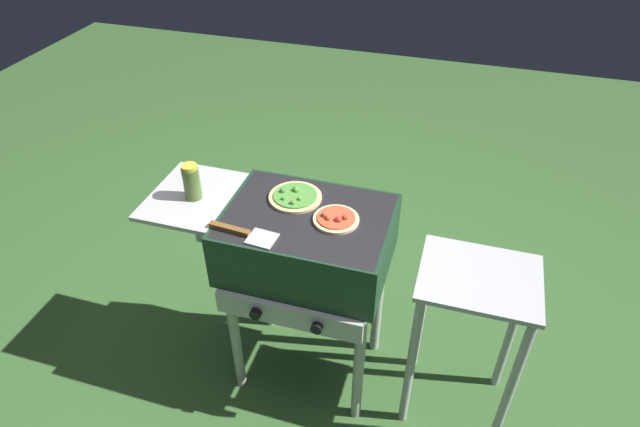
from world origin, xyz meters
The scene contains 7 objects.
ground_plane centered at (0.00, 0.00, 0.00)m, with size 8.00×8.00×0.00m, color #38602D.
grill centered at (-0.01, 0.00, 0.76)m, with size 0.96×0.53×0.90m.
pizza_veggie centered at (-0.08, 0.09, 0.91)m, with size 0.21×0.21×0.04m.
pizza_pepperoni centered at (0.11, -0.01, 0.91)m, with size 0.17×0.17×0.04m.
sauce_jar centered at (-0.46, -0.02, 0.97)m, with size 0.07×0.07×0.15m.
spatula centered at (-0.19, -0.17, 0.91)m, with size 0.26×0.10×0.02m.
prep_table centered at (0.66, 0.00, 0.55)m, with size 0.44×0.36×0.77m.
Camera 1 is at (0.51, -1.52, 2.14)m, focal length 30.30 mm.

